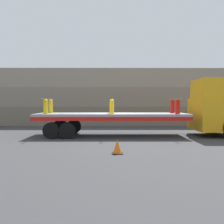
# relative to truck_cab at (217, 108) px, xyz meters

# --- Properties ---
(ground_plane) EXTENTS (120.00, 120.00, 0.00)m
(ground_plane) POSITION_rel_truck_cab_xyz_m (-5.86, 0.00, -1.55)
(ground_plane) COLOR #38383A
(rock_cliff) EXTENTS (60.00, 3.30, 4.63)m
(rock_cliff) POSITION_rel_truck_cab_xyz_m (-5.86, 7.46, 0.76)
(rock_cliff) COLOR #706656
(rock_cliff) RESTS_ON ground_plane
(truck_cab) EXTENTS (2.39, 2.68, 3.15)m
(truck_cab) POSITION_rel_truck_cab_xyz_m (0.00, 0.00, 0.00)
(truck_cab) COLOR orange
(truck_cab) RESTS_ON ground_plane
(flatbed_trailer) EXTENTS (8.26, 2.65, 1.25)m
(flatbed_trailer) POSITION_rel_truck_cab_xyz_m (-6.45, 0.00, -0.54)
(flatbed_trailer) COLOR gray
(flatbed_trailer) RESTS_ON ground_plane
(fire_hydrant_yellow_near_0) EXTENTS (0.29, 0.45, 0.79)m
(fire_hydrant_yellow_near_0) POSITION_rel_truck_cab_xyz_m (-9.39, -0.56, 0.09)
(fire_hydrant_yellow_near_0) COLOR gold
(fire_hydrant_yellow_near_0) RESTS_ON flatbed_trailer
(fire_hydrant_yellow_far_0) EXTENTS (0.29, 0.45, 0.79)m
(fire_hydrant_yellow_far_0) POSITION_rel_truck_cab_xyz_m (-9.39, 0.56, 0.09)
(fire_hydrant_yellow_far_0) COLOR gold
(fire_hydrant_yellow_far_0) RESTS_ON flatbed_trailer
(fire_hydrant_yellow_near_1) EXTENTS (0.29, 0.45, 0.79)m
(fire_hydrant_yellow_near_1) POSITION_rel_truck_cab_xyz_m (-5.86, -0.56, 0.09)
(fire_hydrant_yellow_near_1) COLOR gold
(fire_hydrant_yellow_near_1) RESTS_ON flatbed_trailer
(fire_hydrant_yellow_far_1) EXTENTS (0.29, 0.45, 0.79)m
(fire_hydrant_yellow_far_1) POSITION_rel_truck_cab_xyz_m (-5.86, 0.56, 0.09)
(fire_hydrant_yellow_far_1) COLOR gold
(fire_hydrant_yellow_far_1) RESTS_ON flatbed_trailer
(fire_hydrant_red_near_2) EXTENTS (0.29, 0.45, 0.79)m
(fire_hydrant_red_near_2) POSITION_rel_truck_cab_xyz_m (-2.33, -0.56, 0.09)
(fire_hydrant_red_near_2) COLOR red
(fire_hydrant_red_near_2) RESTS_ON flatbed_trailer
(fire_hydrant_red_far_2) EXTENTS (0.29, 0.45, 0.79)m
(fire_hydrant_red_far_2) POSITION_rel_truck_cab_xyz_m (-2.33, 0.56, 0.09)
(fire_hydrant_red_far_2) COLOR red
(fire_hydrant_red_far_2) RESTS_ON flatbed_trailer
(cargo_strap_rear) EXTENTS (0.05, 2.75, 0.01)m
(cargo_strap_rear) POSITION_rel_truck_cab_xyz_m (-9.39, 0.00, 0.50)
(cargo_strap_rear) COLOR yellow
(cargo_strap_rear) RESTS_ON fire_hydrant_yellow_near_0
(cargo_strap_middle) EXTENTS (0.05, 2.75, 0.01)m
(cargo_strap_middle) POSITION_rel_truck_cab_xyz_m (-5.86, 0.00, 0.50)
(cargo_strap_middle) COLOR yellow
(cargo_strap_middle) RESTS_ON fire_hydrant_yellow_near_1
(cargo_strap_front) EXTENTS (0.05, 2.75, 0.01)m
(cargo_strap_front) POSITION_rel_truck_cab_xyz_m (-2.33, 0.00, 0.50)
(cargo_strap_front) COLOR yellow
(cargo_strap_front) RESTS_ON fire_hydrant_red_near_2
(traffic_cone) EXTENTS (0.40, 0.40, 0.52)m
(traffic_cone) POSITION_rel_truck_cab_xyz_m (-5.68, -4.93, -1.30)
(traffic_cone) COLOR black
(traffic_cone) RESTS_ON ground_plane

